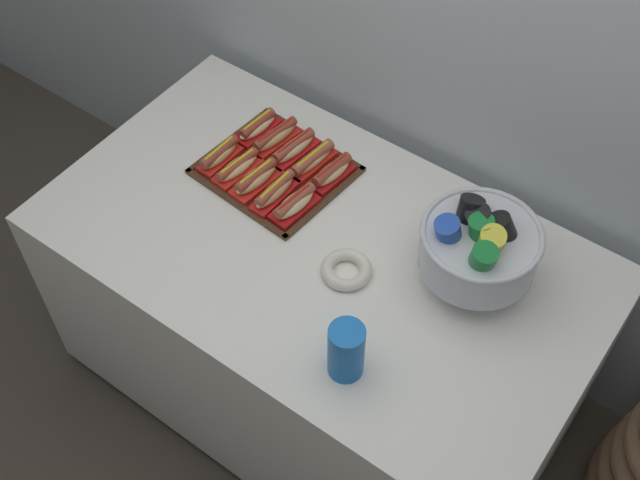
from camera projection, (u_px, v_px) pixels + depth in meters
ground_plane at (320, 382)px, 2.90m from camera, size 10.00×10.00×0.00m
buffet_table at (321, 318)px, 2.58m from camera, size 1.58×0.90×0.78m
serving_tray at (276, 171)px, 2.46m from camera, size 0.43×0.39×0.01m
hot_dog_0 at (220, 155)px, 2.45m from camera, size 0.06×0.15×0.06m
hot_dog_1 at (238, 168)px, 2.42m from camera, size 0.08×0.17×0.06m
hot_dog_2 at (256, 179)px, 2.39m from camera, size 0.08×0.17×0.06m
hot_dog_3 at (275, 192)px, 2.36m from camera, size 0.06×0.17×0.06m
hot_dog_4 at (295, 204)px, 2.33m from camera, size 0.08×0.16×0.06m
hot_dog_5 at (257, 127)px, 2.53m from camera, size 0.08×0.16×0.06m
hot_dog_6 at (275, 137)px, 2.50m from camera, size 0.09×0.18×0.06m
hot_dog_7 at (294, 149)px, 2.47m from camera, size 0.08×0.18×0.06m
hot_dog_8 at (312, 161)px, 2.44m from camera, size 0.07×0.18×0.06m
hot_dog_9 at (332, 173)px, 2.41m from camera, size 0.08×0.16×0.06m
punch_bowl at (479, 247)px, 2.10m from camera, size 0.32×0.32×0.26m
cup_stack at (346, 351)px, 1.97m from camera, size 0.09×0.09×0.17m
donut at (346, 270)px, 2.21m from camera, size 0.14×0.14×0.03m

